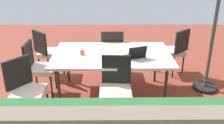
{
  "coord_description": "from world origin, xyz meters",
  "views": [
    {
      "loc": [
        0.04,
        4.01,
        2.31
      ],
      "look_at": [
        0.0,
        0.0,
        0.62
      ],
      "focal_mm": 40.0,
      "sensor_mm": 36.0,
      "label": 1
    }
  ],
  "objects_px": {
    "chair_southeast": "(47,51)",
    "chair_southwest": "(175,49)",
    "chair_south": "(112,50)",
    "cup": "(82,52)",
    "chair_north": "(116,86)",
    "dining_table": "(112,56)",
    "chair_east": "(38,66)",
    "chair_northeast": "(26,88)",
    "laptop": "(136,55)"
  },
  "relations": [
    {
      "from": "chair_north",
      "to": "chair_east",
      "type": "height_order",
      "value": "same"
    },
    {
      "from": "dining_table",
      "to": "laptop",
      "type": "relative_size",
      "value": 5.25
    },
    {
      "from": "chair_east",
      "to": "chair_northeast",
      "type": "xyz_separation_m",
      "value": [
        -0.03,
        0.8,
        0.0
      ]
    },
    {
      "from": "dining_table",
      "to": "chair_southwest",
      "type": "relative_size",
      "value": 2.06
    },
    {
      "from": "chair_north",
      "to": "chair_south",
      "type": "xyz_separation_m",
      "value": [
        0.03,
        -1.55,
        0.0
      ]
    },
    {
      "from": "chair_southwest",
      "to": "dining_table",
      "type": "bearing_deg",
      "value": -8.69
    },
    {
      "from": "dining_table",
      "to": "chair_northeast",
      "type": "xyz_separation_m",
      "value": [
        1.27,
        0.79,
        -0.18
      ]
    },
    {
      "from": "laptop",
      "to": "chair_north",
      "type": "bearing_deg",
      "value": 39.0
    },
    {
      "from": "chair_southeast",
      "to": "chair_southwest",
      "type": "bearing_deg",
      "value": -134.73
    },
    {
      "from": "cup",
      "to": "chair_southwest",
      "type": "bearing_deg",
      "value": -154.13
    },
    {
      "from": "dining_table",
      "to": "chair_south",
      "type": "bearing_deg",
      "value": -90.87
    },
    {
      "from": "chair_southeast",
      "to": "chair_southwest",
      "type": "relative_size",
      "value": 1.0
    },
    {
      "from": "chair_southeast",
      "to": "chair_northeast",
      "type": "relative_size",
      "value": 1.0
    },
    {
      "from": "dining_table",
      "to": "chair_southeast",
      "type": "height_order",
      "value": "chair_southeast"
    },
    {
      "from": "chair_east",
      "to": "dining_table",
      "type": "bearing_deg",
      "value": -90.25
    },
    {
      "from": "chair_northeast",
      "to": "dining_table",
      "type": "bearing_deg",
      "value": -19.82
    },
    {
      "from": "chair_southeast",
      "to": "chair_east",
      "type": "distance_m",
      "value": 0.77
    },
    {
      "from": "chair_southeast",
      "to": "chair_south",
      "type": "distance_m",
      "value": 1.33
    },
    {
      "from": "laptop",
      "to": "cup",
      "type": "xyz_separation_m",
      "value": [
        0.89,
        -0.13,
        -0.0
      ]
    },
    {
      "from": "chair_north",
      "to": "chair_northeast",
      "type": "distance_m",
      "value": 1.32
    },
    {
      "from": "laptop",
      "to": "dining_table",
      "type": "bearing_deg",
      "value": -44.78
    },
    {
      "from": "chair_northeast",
      "to": "cup",
      "type": "relative_size",
      "value": 11.62
    },
    {
      "from": "chair_south",
      "to": "cup",
      "type": "relative_size",
      "value": 11.62
    },
    {
      "from": "chair_southeast",
      "to": "laptop",
      "type": "distance_m",
      "value": 1.97
    },
    {
      "from": "chair_east",
      "to": "laptop",
      "type": "distance_m",
      "value": 1.72
    },
    {
      "from": "dining_table",
      "to": "chair_northeast",
      "type": "relative_size",
      "value": 2.06
    },
    {
      "from": "chair_south",
      "to": "cup",
      "type": "xyz_separation_m",
      "value": [
        0.52,
        0.85,
        0.27
      ]
    },
    {
      "from": "chair_northeast",
      "to": "laptop",
      "type": "height_order",
      "value": "laptop"
    },
    {
      "from": "chair_north",
      "to": "chair_east",
      "type": "bearing_deg",
      "value": 155.32
    },
    {
      "from": "dining_table",
      "to": "cup",
      "type": "height_order",
      "value": "cup"
    },
    {
      "from": "chair_south",
      "to": "laptop",
      "type": "relative_size",
      "value": 2.54
    },
    {
      "from": "chair_southwest",
      "to": "chair_northeast",
      "type": "height_order",
      "value": "same"
    },
    {
      "from": "chair_southeast",
      "to": "chair_north",
      "type": "bearing_deg",
      "value": 175.7
    },
    {
      "from": "dining_table",
      "to": "chair_south",
      "type": "xyz_separation_m",
      "value": [
        -0.01,
        -0.8,
        -0.18
      ]
    },
    {
      "from": "chair_north",
      "to": "chair_southwest",
      "type": "relative_size",
      "value": 1.0
    },
    {
      "from": "chair_south",
      "to": "chair_north",
      "type": "bearing_deg",
      "value": 91.34
    },
    {
      "from": "chair_south",
      "to": "cup",
      "type": "distance_m",
      "value": 1.03
    },
    {
      "from": "dining_table",
      "to": "chair_north",
      "type": "height_order",
      "value": "chair_north"
    },
    {
      "from": "chair_southwest",
      "to": "laptop",
      "type": "bearing_deg",
      "value": 6.38
    },
    {
      "from": "dining_table",
      "to": "chair_north",
      "type": "distance_m",
      "value": 0.77
    },
    {
      "from": "chair_southwest",
      "to": "chair_northeast",
      "type": "bearing_deg",
      "value": -8.95
    },
    {
      "from": "chair_east",
      "to": "chair_south",
      "type": "height_order",
      "value": "same"
    },
    {
      "from": "dining_table",
      "to": "chair_east",
      "type": "distance_m",
      "value": 1.31
    },
    {
      "from": "chair_southeast",
      "to": "laptop",
      "type": "relative_size",
      "value": 2.54
    },
    {
      "from": "chair_south",
      "to": "chair_northeast",
      "type": "height_order",
      "value": "same"
    },
    {
      "from": "laptop",
      "to": "chair_east",
      "type": "bearing_deg",
      "value": -26.42
    },
    {
      "from": "laptop",
      "to": "cup",
      "type": "distance_m",
      "value": 0.9
    },
    {
      "from": "dining_table",
      "to": "chair_east",
      "type": "xyz_separation_m",
      "value": [
        1.3,
        -0.01,
        -0.18
      ]
    },
    {
      "from": "cup",
      "to": "chair_southeast",
      "type": "bearing_deg",
      "value": -45.49
    },
    {
      "from": "chair_southwest",
      "to": "chair_north",
      "type": "bearing_deg",
      "value": 10.15
    }
  ]
}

